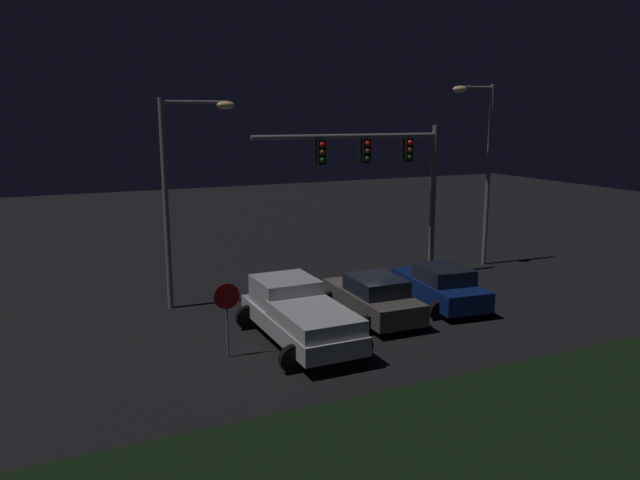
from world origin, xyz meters
name	(u,v)px	position (x,y,z in m)	size (l,w,h in m)	color
ground_plane	(363,310)	(0.00, 0.00, 0.00)	(80.00, 80.00, 0.00)	black
grass_median	(555,420)	(0.00, -9.12, 0.05)	(25.40, 5.84, 0.10)	black
pickup_truck	(298,311)	(-3.36, -1.90, 1.00)	(2.87, 5.40, 1.80)	#B7B7BC
car_sedan	(441,286)	(2.90, -0.64, 0.74)	(2.81, 4.58, 1.51)	navy
car_sedan_far	(373,298)	(-0.11, -0.90, 0.74)	(2.57, 4.45, 1.51)	#514C47
traffic_signal_gantry	(385,165)	(2.76, 3.27, 4.90)	(8.32, 0.56, 6.50)	slate
street_lamp_left	(181,176)	(-5.65, 3.24, 4.80)	(2.73, 0.44, 7.52)	slate
street_lamp_right	(482,154)	(8.14, 3.78, 5.16)	(2.27, 0.44, 8.27)	slate
stop_sign	(227,306)	(-5.68, -2.20, 1.56)	(0.76, 0.08, 2.23)	slate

